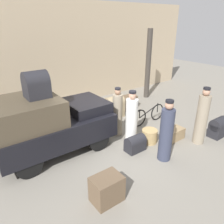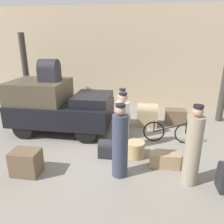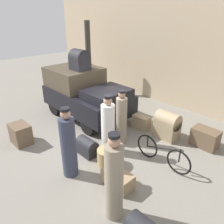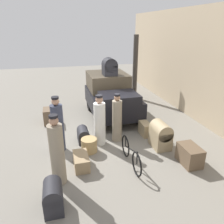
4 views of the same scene
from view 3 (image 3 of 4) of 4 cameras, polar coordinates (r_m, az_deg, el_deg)
ground_plane at (r=7.05m, az=-2.32°, el=-7.00°), size 30.00×30.00×0.00m
station_building_facade at (r=9.30m, az=17.27°, el=14.73°), size 16.00×0.15×4.50m
canopy_pillar_left at (r=10.80m, az=-6.16°, el=13.85°), size 0.26×0.26×3.35m
truck at (r=8.27m, az=-7.20°, el=5.16°), size 3.39×1.84×1.78m
bicycle at (r=5.94m, az=12.95°, el=-10.48°), size 1.64×0.04×0.71m
wicker_basket at (r=5.88m, az=-1.42°, el=-11.64°), size 0.50×0.50×0.44m
porter_carrying_trunk at (r=5.31m, az=-11.30°, el=-8.60°), size 0.37×0.37×1.80m
porter_standing_middle at (r=6.08m, az=-1.04°, el=-3.93°), size 0.38×0.38×1.72m
porter_lifting_near_truck at (r=6.52m, az=2.46°, el=-1.92°), size 0.33×0.33×1.69m
porter_with_bicycle at (r=4.24m, az=0.50°, el=-17.46°), size 0.36×0.36×1.87m
suitcase_small_leather at (r=6.27m, az=-6.47°, el=-8.95°), size 0.61×0.38×0.50m
trunk_large_brown at (r=7.12m, az=23.12°, el=-6.23°), size 0.75×0.49×0.56m
suitcase_black_upright at (r=5.28m, az=1.51°, el=-17.08°), size 0.75×0.40×0.38m
trunk_wicker_pale at (r=7.25m, az=-22.75°, el=-5.30°), size 0.67×0.49×0.62m
trunk_barrel_dark at (r=7.12m, az=14.22°, el=-3.24°), size 0.73×0.52×0.88m
suitcase_tan_flat at (r=7.58m, az=7.61°, el=-2.69°), size 0.61×0.30×0.48m
trunk_on_truck_roof at (r=8.10m, az=-8.45°, el=13.28°), size 0.61×0.57×0.72m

